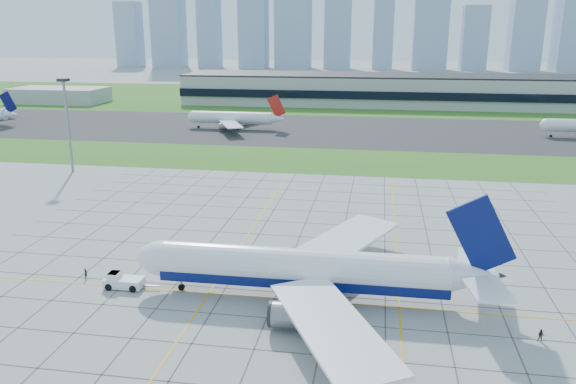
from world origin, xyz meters
name	(u,v)px	position (x,y,z in m)	size (l,w,h in m)	color
ground	(277,292)	(0.00, 0.00, 0.00)	(1400.00, 1400.00, 0.00)	#9B9B96
grass_median	(331,161)	(0.00, 90.00, 0.02)	(700.00, 35.00, 0.04)	#2D661D
asphalt_taxiway	(343,130)	(0.00, 145.00, 0.03)	(700.00, 75.00, 0.04)	#383838
grass_far	(356,99)	(0.00, 255.00, 0.02)	(700.00, 145.00, 0.04)	#2D661D
apron_markings	(292,263)	(0.43, 11.09, 0.02)	(120.00, 130.00, 0.03)	#474744
terminal	(431,90)	(40.00, 229.87, 7.89)	(260.00, 43.00, 15.80)	#B7B7B2
service_block	(59,95)	(-160.00, 210.00, 4.00)	(50.00, 25.00, 8.00)	#B7B7B2
light_mast	(67,114)	(-70.00, 65.00, 16.18)	(2.50, 2.50, 25.60)	gray
city_skyline	(362,9)	(-8.71, 520.00, 59.09)	(523.00, 32.40, 160.00)	#99AEC8
airliner	(305,269)	(4.34, -1.52, 4.66)	(54.14, 54.90, 17.05)	white
pushback_tug	(122,281)	(-23.66, -2.22, 1.06)	(8.54, 3.04, 2.37)	white
crew_near	(86,274)	(-30.76, -0.19, 0.85)	(0.62, 0.41, 1.70)	black
crew_far	(541,336)	(35.30, -8.43, 0.85)	(0.83, 0.64, 1.70)	#29261B
distant_jet_1	(234,118)	(-43.47, 141.36, 4.49)	(37.72, 42.66, 14.08)	white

